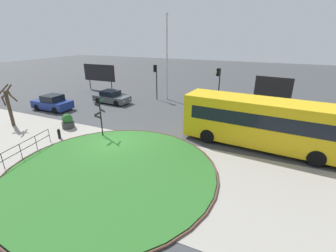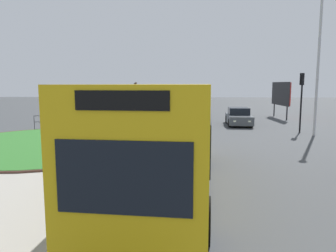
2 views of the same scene
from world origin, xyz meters
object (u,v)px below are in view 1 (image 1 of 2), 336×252
(signpost_directional, at_px, (100,114))
(lamppost_tall, at_px, (167,56))
(car_far_lane, at_px, (52,103))
(billboard_right, at_px, (99,73))
(bollard_foreground, at_px, (59,134))
(car_near_lane, at_px, (112,97))
(bus_yellow, at_px, (262,122))
(street_tree_bare, at_px, (9,105))
(traffic_light_near, at_px, (156,75))
(planter_near_signpost, at_px, (68,122))
(billboard_left, at_px, (273,89))
(traffic_light_far, at_px, (218,79))

(signpost_directional, height_order, lamppost_tall, lamppost_tall)
(car_far_lane, relative_size, lamppost_tall, 0.43)
(car_far_lane, xyz_separation_m, billboard_right, (-1.64, 9.43, 1.60))
(bollard_foreground, bearing_deg, car_near_lane, 104.46)
(bus_yellow, bearing_deg, signpost_directional, -159.73)
(bus_yellow, xyz_separation_m, street_tree_bare, (-19.04, -4.27, 0.07))
(bus_yellow, height_order, street_tree_bare, street_tree_bare)
(traffic_light_near, bearing_deg, signpost_directional, 108.96)
(lamppost_tall, height_order, planter_near_signpost, lamppost_tall)
(billboard_left, height_order, planter_near_signpost, billboard_left)
(bollard_foreground, xyz_separation_m, traffic_light_near, (1.37, 12.91, 2.52))
(signpost_directional, relative_size, lamppost_tall, 0.32)
(billboard_left, height_order, billboard_right, billboard_right)
(bollard_foreground, distance_m, planter_near_signpost, 2.11)
(traffic_light_near, height_order, lamppost_tall, lamppost_tall)
(signpost_directional, xyz_separation_m, car_near_lane, (-5.09, 7.92, -1.11))
(billboard_right, bearing_deg, bus_yellow, -26.41)
(signpost_directional, height_order, traffic_light_near, traffic_light_near)
(bus_yellow, relative_size, car_near_lane, 2.49)
(traffic_light_near, xyz_separation_m, lamppost_tall, (1.20, 0.49, 2.04))
(car_near_lane, relative_size, street_tree_bare, 1.22)
(car_far_lane, bearing_deg, bollard_foreground, 140.59)
(car_far_lane, height_order, billboard_right, billboard_right)
(bus_yellow, relative_size, billboard_right, 2.10)
(billboard_left, bearing_deg, lamppost_tall, -169.02)
(billboard_left, relative_size, street_tree_bare, 1.01)
(billboard_left, distance_m, billboard_right, 21.78)
(traffic_light_near, distance_m, billboard_right, 9.47)
(traffic_light_far, bearing_deg, traffic_light_near, -2.93)
(billboard_right, bearing_deg, billboard_left, -3.17)
(bus_yellow, height_order, traffic_light_far, traffic_light_far)
(bus_yellow, distance_m, traffic_light_far, 9.81)
(car_far_lane, xyz_separation_m, traffic_light_near, (7.70, 7.95, 2.21))
(signpost_directional, distance_m, car_far_lane, 9.64)
(signpost_directional, distance_m, traffic_light_far, 12.93)
(lamppost_tall, bearing_deg, bus_yellow, -38.97)
(billboard_left, bearing_deg, bus_yellow, -83.83)
(traffic_light_near, bearing_deg, planter_near_signpost, 90.39)
(traffic_light_near, height_order, traffic_light_far, traffic_light_near)
(car_far_lane, bearing_deg, traffic_light_far, -152.80)
(car_near_lane, distance_m, street_tree_bare, 9.76)
(car_far_lane, relative_size, planter_near_signpost, 3.33)
(signpost_directional, distance_m, bollard_foreground, 3.36)
(signpost_directional, height_order, billboard_right, billboard_right)
(traffic_light_near, bearing_deg, bus_yellow, 158.05)
(bus_yellow, distance_m, traffic_light_near, 14.69)
(car_far_lane, bearing_deg, signpost_directional, 158.01)
(billboard_left, bearing_deg, car_near_lane, -156.42)
(car_near_lane, distance_m, planter_near_signpost, 7.80)
(car_far_lane, distance_m, traffic_light_near, 11.28)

